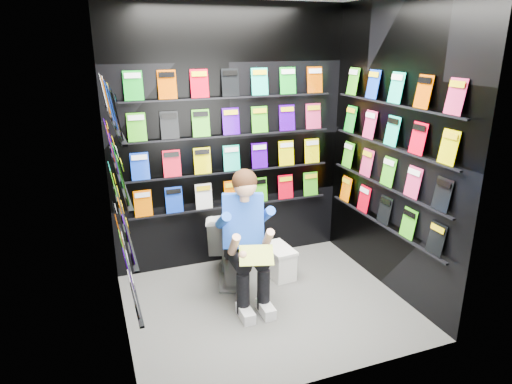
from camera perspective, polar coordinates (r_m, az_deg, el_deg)
name	(u,v)px	position (r m, az deg, el deg)	size (l,w,h in m)	color
floor	(267,305)	(4.18, 1.35, -13.97)	(2.40, 2.40, 0.00)	#575755
wall_back	(230,140)	(4.57, -3.23, 6.52)	(2.40, 0.04, 2.60)	black
wall_front	(330,204)	(2.80, 9.20, -1.52)	(2.40, 0.04, 2.60)	black
wall_left	(112,180)	(3.41, -17.56, 1.50)	(0.04, 2.00, 2.60)	black
wall_right	(393,152)	(4.24, 16.77, 4.82)	(0.04, 2.00, 2.60)	black
comics_back	(231,140)	(4.54, -3.11, 6.51)	(2.10, 0.06, 1.37)	red
comics_left	(116,178)	(3.41, -17.07, 1.63)	(0.06, 1.70, 1.37)	red
comics_right	(390,152)	(4.22, 16.44, 4.86)	(0.06, 1.70, 1.37)	red
toilet	(230,244)	(4.46, -3.28, -6.45)	(0.42, 0.75, 0.73)	white
longbox	(279,262)	(4.60, 2.87, -8.79)	(0.20, 0.37, 0.28)	white
longbox_lid	(279,249)	(4.53, 2.91, -7.07)	(0.22, 0.39, 0.03)	white
reader	(242,221)	(3.98, -1.73, -3.69)	(0.48, 0.70, 1.30)	blue
held_comic	(256,255)	(3.75, 0.05, -7.92)	(0.28, 0.01, 0.19)	green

